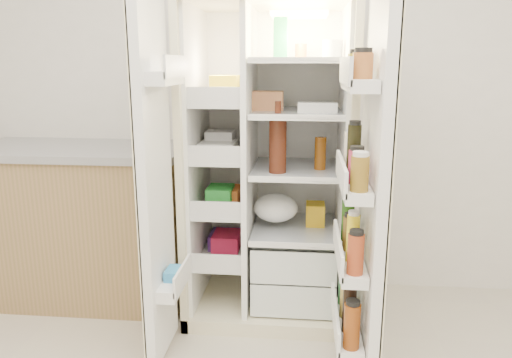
# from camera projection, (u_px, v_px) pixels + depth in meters

# --- Properties ---
(wall_back) EXTENTS (4.00, 0.02, 2.70)m
(wall_back) POSITION_uv_depth(u_px,v_px,m) (284.00, 82.00, 3.05)
(wall_back) COLOR white
(wall_back) RESTS_ON floor
(refrigerator) EXTENTS (0.92, 0.70, 1.80)m
(refrigerator) POSITION_uv_depth(u_px,v_px,m) (272.00, 189.00, 2.86)
(refrigerator) COLOR beige
(refrigerator) RESTS_ON floor
(freezer_door) EXTENTS (0.15, 0.40, 1.72)m
(freezer_door) POSITION_uv_depth(u_px,v_px,m) (156.00, 188.00, 2.29)
(freezer_door) COLOR white
(freezer_door) RESTS_ON floor
(fridge_door) EXTENTS (0.17, 0.58, 1.72)m
(fridge_door) POSITION_uv_depth(u_px,v_px,m) (368.00, 202.00, 2.11)
(fridge_door) COLOR white
(fridge_door) RESTS_ON floor
(kitchen_counter) EXTENTS (1.34, 0.71, 0.97)m
(kitchen_counter) POSITION_uv_depth(u_px,v_px,m) (86.00, 221.00, 3.08)
(kitchen_counter) COLOR #95724A
(kitchen_counter) RESTS_ON floor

